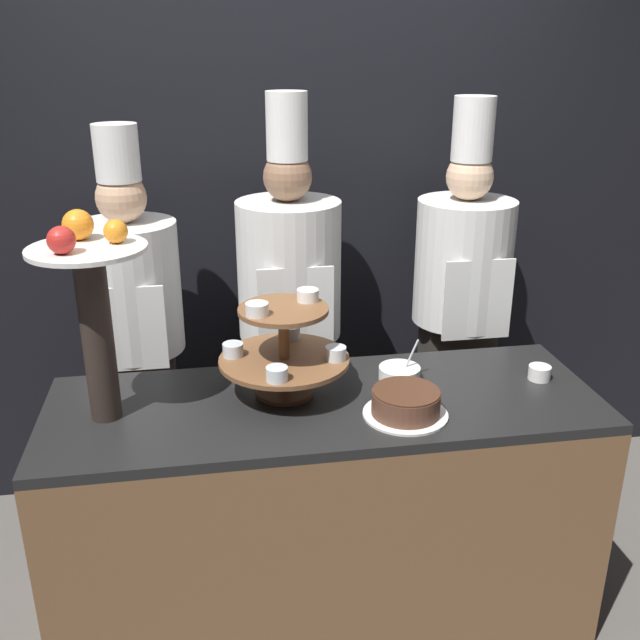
{
  "coord_description": "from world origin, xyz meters",
  "views": [
    {
      "loc": [
        -0.37,
        -1.77,
        2.02
      ],
      "look_at": [
        0.0,
        0.43,
        1.16
      ],
      "focal_mm": 40.0,
      "sensor_mm": 36.0,
      "label": 1
    }
  ],
  "objects_px": {
    "cake_round": "(406,404)",
    "chef_center_right": "(460,303)",
    "tiered_stand": "(284,348)",
    "serving_bowl_far": "(400,373)",
    "cup_white": "(539,373)",
    "chef_center_left": "(290,312)",
    "chef_left": "(134,329)",
    "fruit_pedestal": "(92,299)"
  },
  "relations": [
    {
      "from": "cake_round",
      "to": "chef_center_right",
      "type": "height_order",
      "value": "chef_center_right"
    },
    {
      "from": "tiered_stand",
      "to": "serving_bowl_far",
      "type": "height_order",
      "value": "tiered_stand"
    },
    {
      "from": "tiered_stand",
      "to": "chef_center_right",
      "type": "relative_size",
      "value": 0.24
    },
    {
      "from": "cake_round",
      "to": "cup_white",
      "type": "xyz_separation_m",
      "value": [
        0.54,
        0.18,
        -0.02
      ]
    },
    {
      "from": "chef_center_left",
      "to": "chef_center_right",
      "type": "xyz_separation_m",
      "value": [
        0.74,
        0.0,
        -0.01
      ]
    },
    {
      "from": "cup_white",
      "to": "chef_left",
      "type": "height_order",
      "value": "chef_left"
    },
    {
      "from": "chef_center_left",
      "to": "chef_center_right",
      "type": "bearing_deg",
      "value": 0.0
    },
    {
      "from": "chef_left",
      "to": "serving_bowl_far",
      "type": "bearing_deg",
      "value": -28.27
    },
    {
      "from": "chef_center_left",
      "to": "tiered_stand",
      "type": "bearing_deg",
      "value": -99.06
    },
    {
      "from": "chef_center_left",
      "to": "serving_bowl_far",
      "type": "bearing_deg",
      "value": -57.46
    },
    {
      "from": "cake_round",
      "to": "chef_left",
      "type": "relative_size",
      "value": 0.16
    },
    {
      "from": "fruit_pedestal",
      "to": "cup_white",
      "type": "relative_size",
      "value": 8.34
    },
    {
      "from": "chef_left",
      "to": "chef_center_right",
      "type": "relative_size",
      "value": 0.96
    },
    {
      "from": "tiered_stand",
      "to": "cake_round",
      "type": "height_order",
      "value": "tiered_stand"
    },
    {
      "from": "chef_left",
      "to": "chef_center_left",
      "type": "xyz_separation_m",
      "value": [
        0.63,
        -0.0,
        0.03
      ]
    },
    {
      "from": "serving_bowl_far",
      "to": "chef_center_left",
      "type": "distance_m",
      "value": 0.61
    },
    {
      "from": "chef_left",
      "to": "cup_white",
      "type": "bearing_deg",
      "value": -22.42
    },
    {
      "from": "cake_round",
      "to": "cup_white",
      "type": "distance_m",
      "value": 0.57
    },
    {
      "from": "chef_left",
      "to": "chef_center_right",
      "type": "distance_m",
      "value": 1.36
    },
    {
      "from": "serving_bowl_far",
      "to": "chef_center_left",
      "type": "xyz_separation_m",
      "value": [
        -0.33,
        0.51,
        0.06
      ]
    },
    {
      "from": "tiered_stand",
      "to": "fruit_pedestal",
      "type": "distance_m",
      "value": 0.63
    },
    {
      "from": "cup_white",
      "to": "chef_left",
      "type": "bearing_deg",
      "value": 157.58
    },
    {
      "from": "cake_round",
      "to": "cup_white",
      "type": "bearing_deg",
      "value": 18.13
    },
    {
      "from": "chef_center_right",
      "to": "tiered_stand",
      "type": "bearing_deg",
      "value": -145.88
    },
    {
      "from": "fruit_pedestal",
      "to": "cake_round",
      "type": "xyz_separation_m",
      "value": [
        0.95,
        -0.16,
        -0.35
      ]
    },
    {
      "from": "cup_white",
      "to": "chef_left",
      "type": "relative_size",
      "value": 0.04
    },
    {
      "from": "cup_white",
      "to": "chef_center_right",
      "type": "height_order",
      "value": "chef_center_right"
    },
    {
      "from": "tiered_stand",
      "to": "cup_white",
      "type": "bearing_deg",
      "value": -2.41
    },
    {
      "from": "cup_white",
      "to": "tiered_stand",
      "type": "bearing_deg",
      "value": 177.59
    },
    {
      "from": "cake_round",
      "to": "chef_left",
      "type": "bearing_deg",
      "value": 139.38
    },
    {
      "from": "fruit_pedestal",
      "to": "serving_bowl_far",
      "type": "height_order",
      "value": "fruit_pedestal"
    },
    {
      "from": "cake_round",
      "to": "chef_left",
      "type": "distance_m",
      "value": 1.19
    },
    {
      "from": "fruit_pedestal",
      "to": "chef_center_left",
      "type": "bearing_deg",
      "value": 42.53
    },
    {
      "from": "cake_round",
      "to": "serving_bowl_far",
      "type": "relative_size",
      "value": 1.85
    },
    {
      "from": "chef_center_left",
      "to": "chef_center_right",
      "type": "height_order",
      "value": "chef_center_left"
    },
    {
      "from": "cup_white",
      "to": "serving_bowl_far",
      "type": "height_order",
      "value": "serving_bowl_far"
    },
    {
      "from": "cup_white",
      "to": "serving_bowl_far",
      "type": "distance_m",
      "value": 0.5
    },
    {
      "from": "cup_white",
      "to": "chef_center_right",
      "type": "bearing_deg",
      "value": 97.96
    },
    {
      "from": "cake_round",
      "to": "chef_center_right",
      "type": "bearing_deg",
      "value": 59.31
    },
    {
      "from": "chef_center_left",
      "to": "chef_center_right",
      "type": "relative_size",
      "value": 1.01
    },
    {
      "from": "fruit_pedestal",
      "to": "cup_white",
      "type": "xyz_separation_m",
      "value": [
        1.49,
        0.02,
        -0.37
      ]
    },
    {
      "from": "tiered_stand",
      "to": "cup_white",
      "type": "height_order",
      "value": "tiered_stand"
    }
  ]
}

